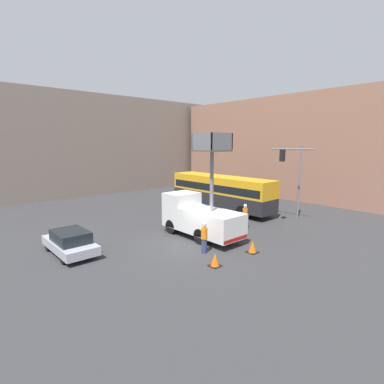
{
  "coord_description": "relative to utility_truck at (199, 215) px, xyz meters",
  "views": [
    {
      "loc": [
        -12.22,
        -13.45,
        6.42
      ],
      "look_at": [
        1.42,
        1.87,
        3.04
      ],
      "focal_mm": 28.0,
      "sensor_mm": 36.0,
      "label": 1
    }
  ],
  "objects": [
    {
      "name": "traffic_cone_near_truck",
      "position": [
        -2.81,
        -4.22,
        -1.22
      ],
      "size": [
        0.61,
        0.61,
        0.69
      ],
      "color": "black",
      "rests_on": "ground_plane"
    },
    {
      "name": "building_backdrop_far",
      "position": [
        -1.42,
        25.55,
        4.61
      ],
      "size": [
        44.0,
        10.0,
        12.31
      ],
      "color": "gray",
      "rests_on": "ground_plane"
    },
    {
      "name": "city_bus",
      "position": [
        7.25,
        4.75,
        0.38
      ],
      "size": [
        2.42,
        11.22,
        3.27
      ],
      "rotation": [
        0.0,
        0.0,
        1.41
      ],
      "color": "#232328",
      "rests_on": "ground_plane"
    },
    {
      "name": "traffic_cone_mid_road",
      "position": [
        0.28,
        -4.31,
        -1.21
      ],
      "size": [
        0.63,
        0.63,
        0.72
      ],
      "color": "black",
      "rests_on": "ground_plane"
    },
    {
      "name": "ground_plane",
      "position": [
        -1.42,
        -1.12,
        -1.55
      ],
      "size": [
        120.0,
        120.0,
        0.0
      ],
      "primitive_type": "plane",
      "color": "#333335"
    },
    {
      "name": "traffic_light_pole",
      "position": [
        8.71,
        -1.94,
        2.67
      ],
      "size": [
        3.69,
        3.44,
        6.23
      ],
      "color": "slate",
      "rests_on": "ground_plane"
    },
    {
      "name": "road_worker_near_truck",
      "position": [
        -1.9,
        -2.46,
        -0.6
      ],
      "size": [
        0.38,
        0.38,
        1.88
      ],
      "rotation": [
        0.0,
        0.0,
        0.9
      ],
      "color": "navy",
      "rests_on": "ground_plane"
    },
    {
      "name": "utility_truck",
      "position": [
        0.0,
        0.0,
        0.0
      ],
      "size": [
        2.26,
        6.08,
        7.03
      ],
      "color": "silver",
      "rests_on": "ground_plane"
    },
    {
      "name": "road_worker_directing",
      "position": [
        3.83,
        -0.92,
        -0.58
      ],
      "size": [
        0.38,
        0.38,
        1.92
      ],
      "rotation": [
        0.0,
        0.0,
        1.56
      ],
      "color": "navy",
      "rests_on": "ground_plane"
    },
    {
      "name": "building_backdrop_side",
      "position": [
        21.75,
        5.75,
        4.31
      ],
      "size": [
        10.0,
        28.0,
        11.72
      ],
      "color": "#936651",
      "rests_on": "ground_plane"
    },
    {
      "name": "parked_car_curbside",
      "position": [
        -7.84,
        2.62,
        -0.83
      ],
      "size": [
        1.9,
        4.31,
        1.42
      ],
      "color": "#A8A8B2",
      "rests_on": "ground_plane"
    }
  ]
}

